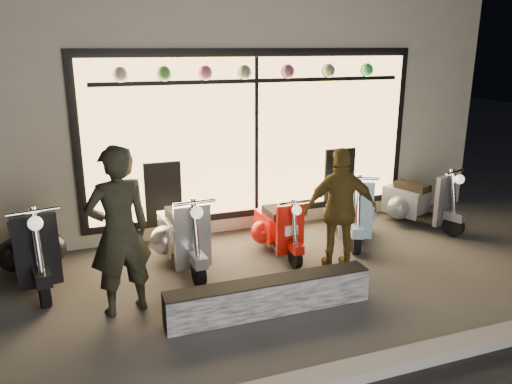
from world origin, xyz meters
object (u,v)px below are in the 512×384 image
Objects in this scene: scooter_silver at (182,234)px; scooter_red at (277,227)px; woman at (341,210)px; graffiti_barrier at (270,296)px; man at (119,232)px.

scooter_silver is 1.18× the size of scooter_red.
scooter_red is 1.12m from woman.
graffiti_barrier is 1.81m from scooter_silver.
scooter_red is (0.75, 1.64, 0.16)m from graffiti_barrier.
woman reaches higher than scooter_silver.
scooter_silver is 0.89× the size of woman.
man is (-0.89, -1.09, 0.54)m from scooter_silver.
man is 1.16× the size of woman.
man is (-1.54, 0.59, 0.76)m from graffiti_barrier.
graffiti_barrier is at bearing 145.70° from man.
scooter_silver is 1.40m from scooter_red.
woman is (1.31, 0.79, 0.63)m from graffiti_barrier.
woman is at bearing -28.19° from scooter_silver.
woman is at bearing 31.02° from graffiti_barrier.
scooter_red is 0.64× the size of man.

